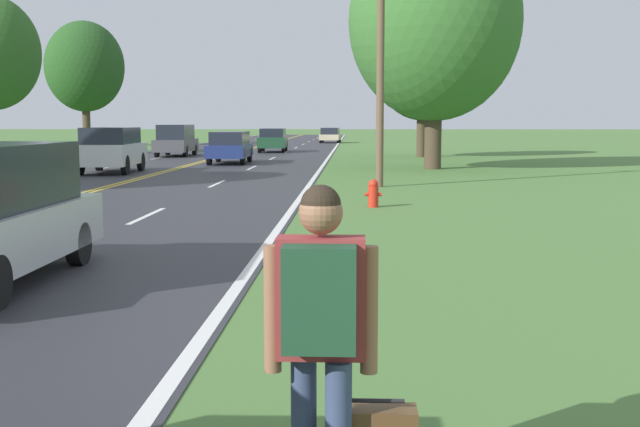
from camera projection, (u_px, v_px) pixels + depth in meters
name	position (u px, v px, depth m)	size (l,w,h in m)	color
hitchhiker_person	(320.00, 317.00, 4.12)	(0.60, 0.42, 1.75)	#38476B
fire_hydrant	(373.00, 193.00, 19.30)	(0.41, 0.25, 0.67)	red
utility_pole_midground	(381.00, 48.00, 24.82)	(1.80, 0.24, 8.36)	brown
tree_left_verge	(85.00, 67.00, 65.38)	(6.39, 6.39, 10.16)	#473828
tree_behind_sign	(422.00, 66.00, 45.70)	(5.40, 5.40, 8.32)	#473828
tree_mid_treeline	(435.00, 22.00, 34.01)	(7.34, 7.34, 10.50)	#473828
car_white_suv_mid_near	(111.00, 149.00, 32.02)	(2.13, 4.49, 1.81)	black
car_dark_blue_suv_mid_far	(230.00, 146.00, 39.09)	(1.90, 4.91, 1.55)	black
car_dark_grey_suv_receding	(176.00, 140.00, 47.20)	(1.95, 4.83, 1.85)	black
car_dark_green_suv_distant	(273.00, 139.00, 53.33)	(1.85, 4.20, 1.57)	black
car_champagne_hatchback_horizon	(330.00, 135.00, 75.87)	(2.02, 3.98, 1.43)	black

